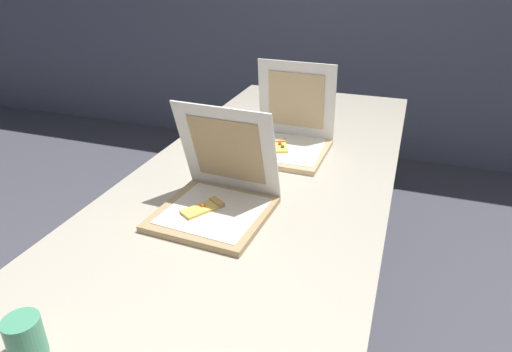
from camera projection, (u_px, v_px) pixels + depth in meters
The scene contains 6 objects.
table at pixel (266, 179), 1.82m from camera, with size 0.99×2.41×0.75m.
pizza_box_front at pixel (216, 199), 1.48m from camera, with size 0.37×0.37×0.36m.
pizza_box_middle at pixel (287, 139), 1.96m from camera, with size 0.36×0.36×0.37m.
cup_white_far at pixel (237, 125), 2.17m from camera, with size 0.05×0.05×0.07m, color white.
cup_white_mid at pixel (200, 144), 1.96m from camera, with size 0.05×0.05×0.07m, color white.
cup_printed_front at pixel (25, 338), 0.95m from camera, with size 0.08×0.08×0.10m, color #4C9E75.
Camera 1 is at (0.50, -0.89, 1.54)m, focal length 31.33 mm.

